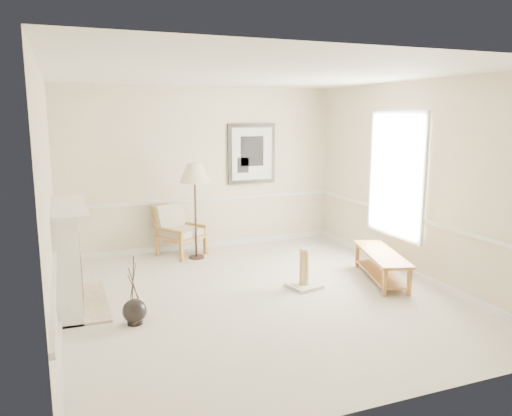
{
  "coord_description": "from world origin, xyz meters",
  "views": [
    {
      "loc": [
        -2.35,
        -5.91,
        2.4
      ],
      "look_at": [
        0.25,
        0.7,
        1.08
      ],
      "focal_mm": 35.0,
      "sensor_mm": 36.0,
      "label": 1
    }
  ],
  "objects_px": {
    "floor_vase": "(135,312)",
    "bench": "(381,262)",
    "scratching_post": "(304,275)",
    "floor_lamp": "(195,175)",
    "armchair": "(177,227)"
  },
  "relations": [
    {
      "from": "floor_vase",
      "to": "bench",
      "type": "relative_size",
      "value": 0.54
    },
    {
      "from": "bench",
      "to": "scratching_post",
      "type": "bearing_deg",
      "value": 174.73
    },
    {
      "from": "floor_lamp",
      "to": "armchair",
      "type": "bearing_deg",
      "value": 122.87
    },
    {
      "from": "floor_lamp",
      "to": "floor_vase",
      "type": "bearing_deg",
      "value": -119.65
    },
    {
      "from": "armchair",
      "to": "bench",
      "type": "relative_size",
      "value": 0.62
    },
    {
      "from": "armchair",
      "to": "scratching_post",
      "type": "height_order",
      "value": "armchair"
    },
    {
      "from": "armchair",
      "to": "floor_lamp",
      "type": "height_order",
      "value": "floor_lamp"
    },
    {
      "from": "floor_vase",
      "to": "floor_lamp",
      "type": "height_order",
      "value": "floor_lamp"
    },
    {
      "from": "floor_lamp",
      "to": "scratching_post",
      "type": "distance_m",
      "value": 2.58
    },
    {
      "from": "floor_vase",
      "to": "scratching_post",
      "type": "relative_size",
      "value": 1.42
    },
    {
      "from": "bench",
      "to": "floor_lamp",
      "type": "bearing_deg",
      "value": 136.51
    },
    {
      "from": "scratching_post",
      "to": "floor_vase",
      "type": "bearing_deg",
      "value": -170.72
    },
    {
      "from": "armchair",
      "to": "scratching_post",
      "type": "relative_size",
      "value": 1.63
    },
    {
      "from": "armchair",
      "to": "bench",
      "type": "xyz_separation_m",
      "value": [
        2.48,
        -2.5,
        -0.2
      ]
    },
    {
      "from": "floor_lamp",
      "to": "bench",
      "type": "height_order",
      "value": "floor_lamp"
    }
  ]
}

